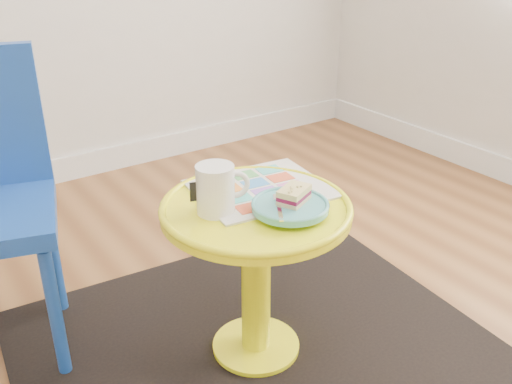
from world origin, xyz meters
TOP-DOWN VIEW (x-y plane):
  - rug at (0.33, 0.48)m, footprint 1.39×1.21m
  - side_table at (0.33, 0.48)m, footprint 0.50×0.50m
  - newspaper at (0.40, 0.56)m, footprint 0.38×0.34m
  - mug at (0.23, 0.51)m, footprint 0.13×0.10m
  - plate at (0.38, 0.40)m, footprint 0.19×0.19m
  - cake_slice at (0.39, 0.40)m, footprint 0.10×0.09m
  - fork at (0.34, 0.40)m, footprint 0.09×0.13m

SIDE VIEW (x-z plane):
  - rug at x=0.33m, z-range 0.00..0.01m
  - side_table at x=0.33m, z-range 0.10..0.57m
  - newspaper at x=0.40m, z-range 0.47..0.48m
  - plate at x=0.38m, z-range 0.48..0.50m
  - fork at x=0.34m, z-range 0.50..0.50m
  - cake_slice at x=0.39m, z-range 0.50..0.54m
  - mug at x=0.23m, z-range 0.47..0.60m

